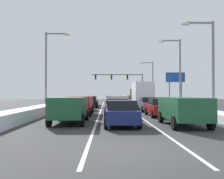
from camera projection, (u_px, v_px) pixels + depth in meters
name	position (u px, v px, depth m)	size (l,w,h in m)	color
ground_plane	(116.00, 112.00, 26.67)	(120.00, 120.00, 0.00)	#333335
lane_stripe_between_right_lane_and_center_lane	(129.00, 109.00, 31.26)	(0.14, 50.09, 0.01)	silver
lane_stripe_between_center_lane_and_left_lane	(101.00, 109.00, 31.19)	(0.14, 50.09, 0.01)	silver
snow_bank_right_shoulder	(171.00, 107.00, 31.38)	(1.80, 50.09, 0.55)	white
snow_bank_left_shoulder	(58.00, 106.00, 31.09)	(1.55, 50.09, 0.78)	white
suv_green_right_lane_nearest	(183.00, 109.00, 14.91)	(2.16, 4.90, 1.67)	#1E5633
sedan_red_right_lane_second	(160.00, 107.00, 21.14)	(2.00, 4.50, 1.51)	maroon
sedan_gray_right_lane_third	(149.00, 104.00, 27.06)	(2.00, 4.50, 1.51)	slate
box_truck_right_lane_fourth	(142.00, 94.00, 33.85)	(2.53, 7.20, 3.36)	black
suv_silver_right_lane_fifth	(132.00, 99.00, 41.39)	(2.16, 4.90, 1.67)	#B7BABF
sedan_navy_center_lane_nearest	(121.00, 113.00, 15.06)	(2.00, 4.50, 1.51)	navy
sedan_maroon_center_lane_second	(117.00, 108.00, 20.68)	(2.00, 4.50, 1.51)	maroon
suv_white_center_lane_third	(117.00, 102.00, 27.16)	(2.16, 4.90, 1.67)	silver
suv_charcoal_center_lane_fourth	(114.00, 100.00, 33.89)	(2.16, 4.90, 1.67)	#38383D
sedan_tan_center_lane_fifth	(112.00, 101.00, 39.94)	(2.00, 4.50, 1.51)	#937F60
suv_green_left_lane_nearest	(70.00, 107.00, 16.33)	(2.16, 4.90, 1.67)	#1E5633
suv_red_left_lane_second	(80.00, 104.00, 22.58)	(2.16, 4.90, 1.67)	maroon
sedan_gray_left_lane_third	(84.00, 104.00, 28.65)	(2.00, 4.50, 1.51)	slate
sedan_black_left_lane_fourth	(90.00, 102.00, 34.94)	(2.00, 4.50, 1.51)	black
sedan_silver_left_lane_fifth	(92.00, 101.00, 40.77)	(2.00, 4.50, 1.51)	#B7BABF
traffic_light_gantry	(124.00, 80.00, 54.11)	(10.94, 0.47, 6.20)	slate
street_lamp_right_near	(208.00, 59.00, 20.07)	(2.66, 0.36, 7.67)	gray
street_lamp_right_mid	(177.00, 68.00, 29.18)	(2.66, 0.36, 8.16)	gray
street_lamp_right_far	(151.00, 79.00, 47.39)	(2.66, 0.36, 7.83)	gray
street_lamp_left_mid	(49.00, 64.00, 26.85)	(2.66, 0.36, 8.42)	gray
roadside_sign_right	(175.00, 81.00, 41.97)	(3.20, 0.16, 5.50)	#59595B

